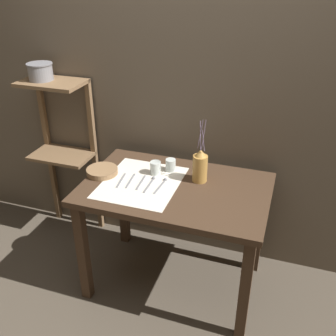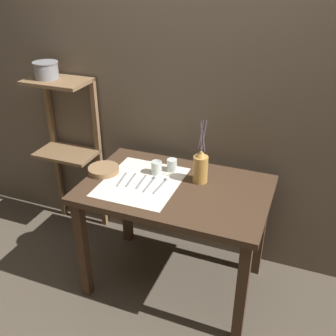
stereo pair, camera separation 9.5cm
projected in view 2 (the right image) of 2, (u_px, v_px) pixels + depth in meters
ground_plane at (174, 281)px, 2.75m from camera, size 12.00×12.00×0.00m
stone_wall_back at (201, 95)px, 2.57m from camera, size 7.00×0.06×2.40m
wooden_table at (175, 202)px, 2.44m from camera, size 1.13×0.73×0.77m
wooden_shelf_unit at (68, 132)px, 2.93m from camera, size 0.44×0.28×1.26m
linen_cloth at (142, 182)px, 2.43m from camera, size 0.46×0.54×0.00m
pitcher_with_flowers at (200, 167)px, 2.39m from camera, size 0.09×0.09×0.41m
wooden_bowl at (104, 170)px, 2.53m from camera, size 0.20×0.20×0.04m
glass_tumbler_near at (157, 168)px, 2.50m from camera, size 0.07×0.07×0.08m
glass_tumbler_far at (172, 165)px, 2.54m from camera, size 0.07×0.07×0.08m
knife_center at (122, 179)px, 2.45m from camera, size 0.04×0.18×0.00m
fork_outer at (131, 180)px, 2.45m from camera, size 0.03×0.18×0.00m
fork_inner at (141, 182)px, 2.43m from camera, size 0.02×0.18×0.00m
spoon_inner at (152, 180)px, 2.44m from camera, size 0.02×0.19×0.02m
spoon_outer at (164, 182)px, 2.42m from camera, size 0.03×0.19×0.02m
metal_pot_large at (46, 70)px, 2.70m from camera, size 0.17×0.17×0.12m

